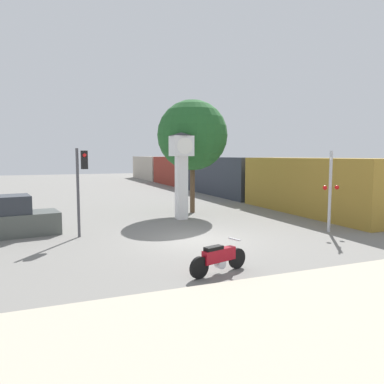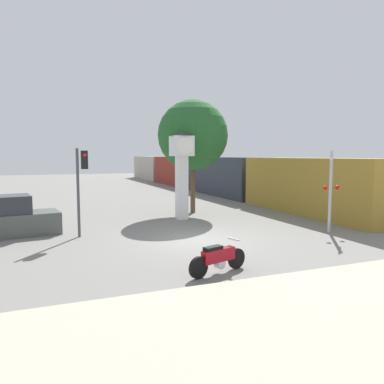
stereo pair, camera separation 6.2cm
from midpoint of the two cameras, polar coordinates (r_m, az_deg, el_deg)
ground_plane at (r=15.95m, az=0.94°, el=-7.29°), size 120.00×120.00×0.00m
sidewalk_strip at (r=9.14m, az=22.83°, el=-17.40°), size 36.00×6.00×0.10m
motorcycle at (r=11.47m, az=4.16°, el=-10.03°), size 2.14×0.81×0.97m
clock_tower at (r=20.79m, az=-1.50°, el=4.63°), size 1.33×1.33×4.83m
freight_train at (r=39.67m, az=1.02°, el=2.91°), size 2.80×47.79×3.40m
traffic_light at (r=16.90m, az=-16.40°, el=2.36°), size 0.50×0.35×3.87m
railroad_crossing_signal at (r=18.45m, az=20.45°, el=0.59°), size 0.90×0.82×3.78m
street_tree at (r=23.20m, az=0.20°, el=8.62°), size 4.31×4.31×6.95m
parked_car at (r=18.44m, az=-26.23°, el=-3.74°), size 4.42×2.39×1.80m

